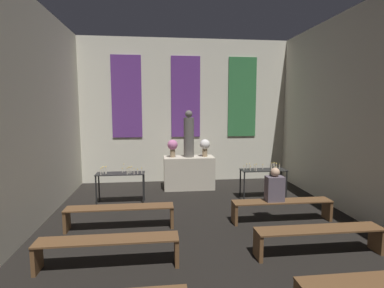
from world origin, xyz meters
The scene contains 12 objects.
wall_back centered at (0.00, 10.14, 2.28)m, with size 6.79×0.16×4.51m.
altar centered at (0.00, 9.15, 0.47)m, with size 1.46×0.68×0.94m.
statue centered at (0.00, 9.15, 1.57)m, with size 0.30×0.30×1.35m.
flower_vase_left centered at (-0.47, 9.15, 1.26)m, with size 0.30×0.30×0.51m.
flower_vase_right centered at (0.47, 9.15, 1.26)m, with size 0.30×0.30×0.51m.
candle_rack_left centered at (-1.83, 7.93, 0.67)m, with size 1.18×0.42×0.97m.
candle_rack_right centered at (1.83, 7.93, 0.66)m, with size 1.18×0.42×0.96m.
pew_third_left centered at (-1.66, 4.89, 0.33)m, with size 2.09×0.36×0.45m.
pew_third_right centered at (1.66, 4.89, 0.33)m, with size 2.09×0.36×0.45m.
pew_back_left centered at (-1.66, 6.34, 0.33)m, with size 2.09×0.36×0.45m.
pew_back_right centered at (1.66, 6.34, 0.33)m, with size 2.09×0.36×0.45m.
person_seated centered at (1.48, 6.34, 0.75)m, with size 0.36×0.24×0.70m.
Camera 1 is at (-0.91, 0.55, 2.37)m, focal length 28.00 mm.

